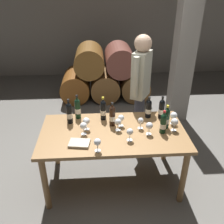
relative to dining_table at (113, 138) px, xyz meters
The scene contains 25 objects.
ground_plane 0.67m from the dining_table, ahead, with size 14.00×14.00×0.00m, color #66635E.
cellar_back_wall 4.26m from the dining_table, 90.00° to the left, with size 10.00×0.24×2.80m, color gray.
barrel_stack 2.60m from the dining_table, 90.00° to the left, with size 1.86×0.90×1.15m.
stone_pillar 2.16m from the dining_table, 50.91° to the left, with size 0.32×0.32×2.60m, color gray.
dining_table is the anchor object (origin of this frame).
wine_bottle_0 0.39m from the dining_table, 109.40° to the left, with size 0.07×0.07×0.31m.
wine_bottle_1 0.60m from the dining_table, 140.28° to the left, with size 0.07×0.07×0.32m.
wine_bottle_2 0.60m from the dining_table, 33.17° to the left, with size 0.07×0.07×0.29m.
wine_bottle_3 0.26m from the dining_table, 89.33° to the left, with size 0.07×0.07×0.31m.
wine_bottle_4 0.67m from the dining_table, ahead, with size 0.07×0.07×0.30m.
wine_bottle_5 0.72m from the dining_table, 23.46° to the left, with size 0.07×0.07×0.31m.
wine_bottle_6 0.61m from the dining_table, ahead, with size 0.07×0.07×0.29m.
wine_bottle_7 0.61m from the dining_table, 155.55° to the left, with size 0.07×0.07×0.32m.
wine_glass_0 0.38m from the dining_table, ahead, with size 0.07×0.07×0.14m.
wine_glass_1 0.21m from the dining_table, 20.32° to the left, with size 0.08×0.08×0.15m.
wine_glass_2 0.32m from the dining_table, 48.07° to the right, with size 0.07×0.07×0.15m.
wine_glass_3 0.45m from the dining_table, 117.41° to the right, with size 0.08×0.08×0.15m.
wine_glass_4 0.74m from the dining_table, ahead, with size 0.09×0.09×0.16m.
wine_glass_5 0.38m from the dining_table, 168.50° to the left, with size 0.08×0.08×0.16m.
wine_glass_6 0.46m from the dining_table, 11.63° to the right, with size 0.08×0.08×0.15m.
wine_glass_7 0.78m from the dining_table, ahead, with size 0.08×0.08×0.16m.
wine_glass_8 0.39m from the dining_table, behind, with size 0.08×0.08×0.15m.
wine_glass_9 0.25m from the dining_table, 48.40° to the left, with size 0.08×0.08×0.15m.
tasting_notebook 0.46m from the dining_table, 148.65° to the right, with size 0.22×0.16×0.03m, color #B2A893.
sommelier_presenting 0.95m from the dining_table, 59.81° to the left, with size 0.32×0.44×1.72m.
Camera 1 is at (-0.17, -2.41, 2.34)m, focal length 39.51 mm.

